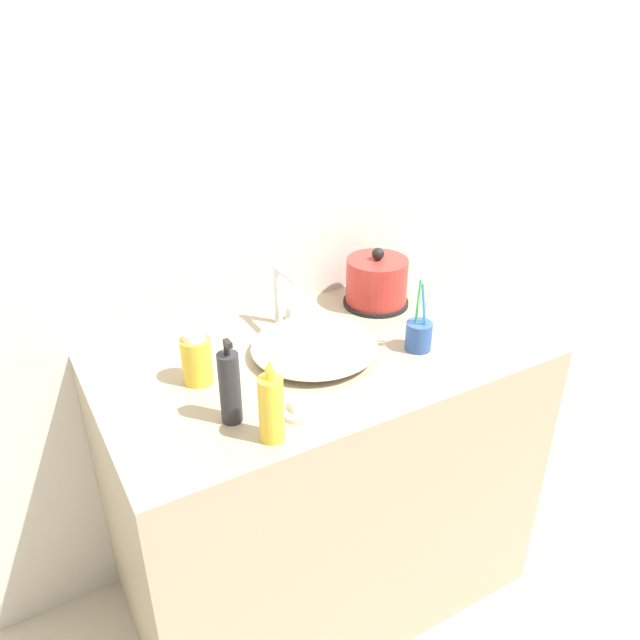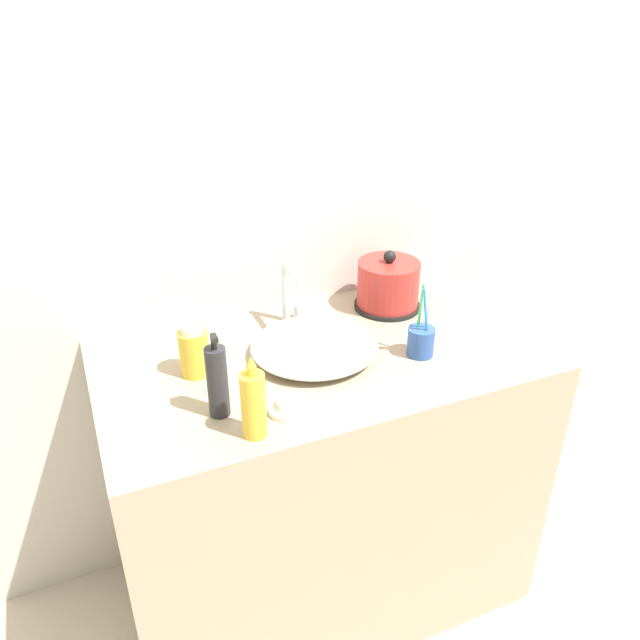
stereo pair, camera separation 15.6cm
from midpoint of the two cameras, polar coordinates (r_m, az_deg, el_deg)
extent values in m
cube|color=beige|center=(1.72, -1.72, 15.27)|extent=(6.00, 0.04, 2.60)
cube|color=gray|center=(1.86, 2.64, -14.39)|extent=(1.14, 0.63, 0.85)
ellipsoid|color=silver|center=(1.59, 2.28, -2.44)|extent=(0.33, 0.32, 0.05)
cylinder|color=silver|center=(1.73, -0.59, 2.49)|extent=(0.02, 0.02, 0.17)
cylinder|color=silver|center=(1.64, 0.21, 4.12)|extent=(0.02, 0.12, 0.02)
cylinder|color=silver|center=(1.77, 0.47, 0.72)|extent=(0.02, 0.02, 0.04)
cylinder|color=black|center=(1.85, 8.54, 1.29)|extent=(0.19, 0.19, 0.01)
cylinder|color=#B22D28|center=(1.83, 8.68, 3.11)|extent=(0.18, 0.18, 0.14)
sphere|color=black|center=(1.79, 8.89, 5.70)|extent=(0.04, 0.04, 0.04)
cylinder|color=#2D519E|center=(1.62, 11.94, -2.02)|extent=(0.07, 0.07, 0.08)
cylinder|color=white|center=(1.59, 12.62, 0.35)|extent=(0.02, 0.04, 0.16)
cylinder|color=green|center=(1.59, 11.89, 0.44)|extent=(0.02, 0.01, 0.16)
cylinder|color=#338CE0|center=(1.57, 12.48, 0.16)|extent=(0.03, 0.01, 0.17)
cylinder|color=#28282D|center=(1.35, -6.13, -5.76)|extent=(0.05, 0.05, 0.17)
cylinder|color=black|center=(1.30, -6.34, -2.26)|extent=(0.01, 0.01, 0.02)
cube|color=black|center=(1.29, -6.27, -1.74)|extent=(0.01, 0.03, 0.01)
cylinder|color=gold|center=(1.29, -2.66, -7.91)|extent=(0.05, 0.05, 0.15)
cylinder|color=gold|center=(1.25, -2.75, -4.77)|extent=(0.02, 0.02, 0.02)
cone|color=gold|center=(1.23, -2.77, -3.92)|extent=(0.02, 0.02, 0.02)
cylinder|color=gold|center=(1.51, -8.57, -3.08)|extent=(0.07, 0.07, 0.12)
cylinder|color=white|center=(1.48, -8.75, -0.87)|extent=(0.05, 0.05, 0.02)
cylinder|color=silver|center=(1.40, 0.29, -8.16)|extent=(0.10, 0.10, 0.01)
cube|color=#EFE5C6|center=(1.39, 0.30, -7.63)|extent=(0.05, 0.04, 0.02)
camera|label=1|loc=(0.08, -87.14, 1.53)|focal=35.00mm
camera|label=2|loc=(0.08, 92.86, -1.53)|focal=35.00mm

